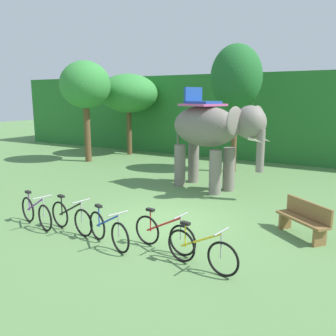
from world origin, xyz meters
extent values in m
plane|color=#567F47|center=(0.00, 0.00, 0.00)|extent=(80.00, 80.00, 0.00)
cube|color=#28702D|center=(0.00, 13.53, 2.33)|extent=(36.00, 6.00, 4.66)
cylinder|color=brown|center=(-8.43, 6.06, 1.47)|extent=(0.33, 0.33, 2.94)
ellipsoid|color=#338438|center=(-8.43, 6.06, 4.03)|extent=(2.62, 2.62, 2.43)
cylinder|color=brown|center=(-7.91, 9.12, 1.30)|extent=(0.29, 0.29, 2.61)
ellipsoid|color=#338438|center=(-7.91, 9.12, 3.62)|extent=(3.43, 3.43, 2.25)
cylinder|color=brown|center=(-0.73, 7.37, 1.50)|extent=(0.26, 0.26, 2.99)
ellipsoid|color=#1E6028|center=(-0.73, 7.37, 4.28)|extent=(2.28, 2.28, 2.86)
ellipsoid|color=slate|center=(-0.70, 3.98, 2.35)|extent=(3.19, 2.21, 1.50)
cylinder|color=slate|center=(0.27, 4.08, 0.80)|extent=(0.44, 0.44, 1.60)
cylinder|color=slate|center=(0.04, 3.34, 0.80)|extent=(0.44, 0.44, 1.60)
cylinder|color=slate|center=(-1.44, 4.62, 0.80)|extent=(0.44, 0.44, 1.60)
cylinder|color=slate|center=(-1.68, 3.88, 0.80)|extent=(0.44, 0.44, 1.60)
ellipsoid|color=slate|center=(1.20, 3.38, 2.60)|extent=(1.35, 1.29, 1.10)
ellipsoid|color=slate|center=(1.25, 4.01, 2.65)|extent=(0.41, 0.85, 0.96)
ellipsoid|color=slate|center=(0.87, 2.83, 2.65)|extent=(0.41, 0.85, 0.96)
cylinder|color=slate|center=(1.63, 3.24, 1.70)|extent=(0.26, 0.26, 1.40)
cone|color=beige|center=(1.65, 3.46, 2.05)|extent=(0.57, 0.28, 0.21)
cone|color=beige|center=(1.52, 3.05, 2.05)|extent=(0.57, 0.28, 0.21)
cube|color=#BF4C8C|center=(-0.80, 4.01, 3.13)|extent=(1.64, 1.66, 0.08)
cube|color=#1E4799|center=(-0.80, 4.01, 3.22)|extent=(1.32, 1.19, 0.10)
cube|color=#1E4799|center=(-1.28, 4.16, 3.50)|extent=(0.37, 0.89, 0.56)
cylinder|color=slate|center=(-2.06, 4.41, 1.90)|extent=(0.08, 0.08, 0.90)
torus|color=black|center=(-3.34, -1.94, 0.36)|extent=(0.70, 0.23, 0.71)
torus|color=black|center=(-2.38, -2.19, 0.36)|extent=(0.70, 0.23, 0.71)
cylinder|color=purple|center=(-2.88, -2.06, 0.60)|extent=(0.95, 0.29, 0.54)
cylinder|color=purple|center=(-3.25, -1.96, 0.61)|extent=(0.03, 0.03, 0.52)
cube|color=black|center=(-3.25, -1.96, 0.88)|extent=(0.22, 0.15, 0.06)
cylinder|color=#9E9EA3|center=(-2.42, -2.18, 0.64)|extent=(0.03, 0.03, 0.55)
cylinder|color=#9E9EA3|center=(-2.42, -2.18, 0.91)|extent=(0.16, 0.51, 0.03)
torus|color=black|center=(-2.25, -1.79, 0.36)|extent=(0.71, 0.17, 0.71)
torus|color=black|center=(-1.27, -1.96, 0.36)|extent=(0.71, 0.17, 0.71)
cylinder|color=black|center=(-1.79, -1.87, 0.60)|extent=(0.96, 0.21, 0.54)
cylinder|color=black|center=(-2.15, -1.81, 0.61)|extent=(0.03, 0.03, 0.52)
cube|color=black|center=(-2.15, -1.81, 0.88)|extent=(0.21, 0.13, 0.06)
cylinder|color=#9E9EA3|center=(-1.32, -1.96, 0.64)|extent=(0.03, 0.03, 0.55)
cylinder|color=#9E9EA3|center=(-1.32, -1.96, 0.91)|extent=(0.12, 0.52, 0.03)
torus|color=black|center=(-0.84, -1.94, 0.36)|extent=(0.69, 0.28, 0.71)
torus|color=black|center=(0.11, -2.27, 0.36)|extent=(0.69, 0.28, 0.71)
cylinder|color=blue|center=(-0.39, -2.10, 0.60)|extent=(0.93, 0.36, 0.54)
cylinder|color=blue|center=(-0.74, -1.97, 0.61)|extent=(0.03, 0.03, 0.52)
cube|color=black|center=(-0.74, -1.97, 0.88)|extent=(0.22, 0.16, 0.06)
cylinder|color=#9E9EA3|center=(0.06, -2.25, 0.64)|extent=(0.03, 0.03, 0.55)
cylinder|color=#9E9EA3|center=(0.06, -2.25, 0.91)|extent=(0.20, 0.50, 0.03)
torus|color=black|center=(0.38, -1.59, 0.36)|extent=(0.71, 0.14, 0.71)
torus|color=black|center=(1.37, -1.71, 0.36)|extent=(0.71, 0.14, 0.71)
cylinder|color=red|center=(0.85, -1.64, 0.60)|extent=(0.97, 0.16, 0.54)
cylinder|color=red|center=(0.48, -1.60, 0.61)|extent=(0.03, 0.03, 0.52)
cube|color=black|center=(0.48, -1.60, 0.88)|extent=(0.21, 0.12, 0.06)
cylinder|color=#9E9EA3|center=(1.33, -1.70, 0.64)|extent=(0.03, 0.03, 0.55)
cylinder|color=#9E9EA3|center=(1.33, -1.70, 0.91)|extent=(0.09, 0.52, 0.03)
torus|color=black|center=(1.49, -1.97, 0.36)|extent=(0.71, 0.16, 0.71)
torus|color=black|center=(2.48, -2.13, 0.36)|extent=(0.71, 0.16, 0.71)
cylinder|color=yellow|center=(1.96, -2.04, 0.60)|extent=(0.97, 0.20, 0.54)
cylinder|color=yellow|center=(1.59, -1.99, 0.61)|extent=(0.03, 0.03, 0.52)
cube|color=black|center=(1.59, -1.99, 0.88)|extent=(0.21, 0.13, 0.06)
cylinder|color=#9E9EA3|center=(2.43, -2.12, 0.64)|extent=(0.03, 0.03, 0.55)
cylinder|color=#9E9EA3|center=(2.43, -2.12, 0.91)|extent=(0.11, 0.52, 0.03)
cube|color=brown|center=(3.44, 0.72, 0.45)|extent=(1.42, 1.25, 0.06)
cube|color=brown|center=(3.55, 0.86, 0.69)|extent=(1.21, 0.98, 0.40)
cube|color=brown|center=(3.91, 0.35, 0.23)|extent=(0.29, 0.33, 0.45)
cube|color=brown|center=(2.97, 1.09, 0.23)|extent=(0.29, 0.33, 0.45)
camera|label=1|loc=(4.75, -8.17, 3.43)|focal=38.06mm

